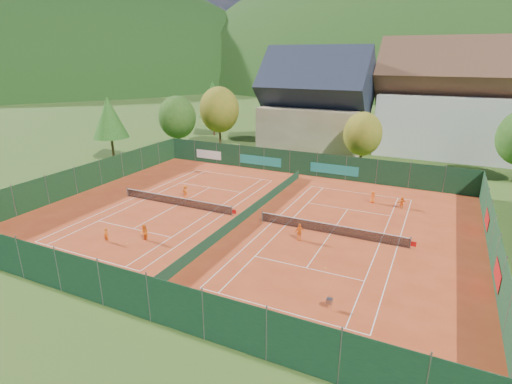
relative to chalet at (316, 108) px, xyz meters
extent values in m
plane|color=#304E18|center=(3.00, -30.00, -6.64)|extent=(600.00, 600.00, 0.00)
cube|color=#AD3919|center=(3.00, -30.00, -6.62)|extent=(40.00, 32.00, 0.01)
cube|color=white|center=(-5.00, -18.12, -6.61)|extent=(10.97, 0.06, 0.00)
cube|color=white|center=(-5.00, -41.88, -6.61)|extent=(10.97, 0.06, 0.00)
cube|color=white|center=(-10.48, -30.00, -6.61)|extent=(0.06, 23.77, 0.00)
cube|color=white|center=(0.49, -30.00, -6.61)|extent=(0.06, 23.77, 0.00)
cube|color=white|center=(-9.12, -30.00, -6.61)|extent=(0.06, 23.77, 0.00)
cube|color=white|center=(-0.88, -30.00, -6.61)|extent=(0.06, 23.77, 0.00)
cube|color=white|center=(-5.00, -23.60, -6.61)|extent=(8.23, 0.06, 0.00)
cube|color=white|center=(-5.00, -36.40, -6.61)|extent=(8.23, 0.06, 0.00)
cube|color=white|center=(-5.00, -30.00, -6.61)|extent=(0.06, 12.80, 0.00)
cube|color=white|center=(11.00, -18.12, -6.61)|extent=(10.97, 0.06, 0.00)
cube|color=white|center=(11.00, -41.88, -6.61)|extent=(10.97, 0.06, 0.00)
cube|color=white|center=(5.51, -30.00, -6.61)|extent=(0.06, 23.77, 0.00)
cube|color=white|center=(16.48, -30.00, -6.61)|extent=(0.06, 23.77, 0.00)
cube|color=white|center=(6.88, -30.00, -6.61)|extent=(0.06, 23.77, 0.00)
cube|color=white|center=(15.12, -30.00, -6.61)|extent=(0.06, 23.77, 0.00)
cube|color=white|center=(11.00, -23.60, -6.61)|extent=(8.23, 0.06, 0.00)
cube|color=white|center=(11.00, -36.40, -6.61)|extent=(8.23, 0.06, 0.00)
cube|color=white|center=(11.00, -30.00, -6.61)|extent=(0.06, 12.80, 0.00)
cylinder|color=#59595B|center=(-11.40, -30.00, -6.11)|extent=(0.10, 0.10, 1.02)
cylinder|color=#59595B|center=(1.40, -30.00, -6.11)|extent=(0.10, 0.10, 1.02)
cube|color=black|center=(-5.00, -30.00, -6.16)|extent=(12.80, 0.02, 0.86)
cube|color=white|center=(-5.00, -30.00, -5.73)|extent=(12.80, 0.04, 0.06)
cube|color=red|center=(1.65, -30.00, -6.17)|extent=(0.40, 0.04, 0.40)
cylinder|color=#59595B|center=(4.60, -30.00, -6.11)|extent=(0.10, 0.10, 1.02)
cylinder|color=#59595B|center=(17.40, -30.00, -6.11)|extent=(0.10, 0.10, 1.02)
cube|color=black|center=(11.00, -30.00, -6.16)|extent=(12.80, 0.02, 0.86)
cube|color=white|center=(11.00, -30.00, -5.73)|extent=(12.80, 0.04, 0.06)
cube|color=red|center=(17.65, -30.00, -6.17)|extent=(0.40, 0.04, 0.40)
cube|color=#163C25|center=(3.00, -30.00, -6.12)|extent=(0.03, 28.80, 1.00)
cube|color=#13341E|center=(3.00, -14.00, -5.12)|extent=(40.00, 0.04, 3.00)
cube|color=teal|center=(-3.00, -14.06, -5.42)|extent=(6.00, 0.03, 1.20)
cube|color=teal|center=(7.00, -14.06, -5.42)|extent=(6.00, 0.03, 1.20)
cube|color=silver|center=(-11.00, -14.06, -5.42)|extent=(4.00, 0.03, 1.20)
cube|color=#12331E|center=(3.00, -46.00, -5.12)|extent=(40.00, 0.04, 3.00)
cube|color=#14381B|center=(-17.00, -30.00, -5.12)|extent=(0.04, 32.00, 3.00)
cube|color=#143920|center=(23.00, -30.00, -5.12)|extent=(0.04, 32.00, 3.00)
cube|color=#B21414|center=(22.94, -34.00, -5.42)|extent=(0.03, 3.00, 1.20)
cube|color=#B21414|center=(22.94, -24.00, -5.42)|extent=(0.03, 3.00, 1.20)
cube|color=#C3B18A|center=(0.00, 0.00, -3.12)|extent=(15.00, 12.00, 7.00)
cube|color=#1E2333|center=(0.00, 0.00, 3.38)|extent=(16.20, 12.00, 12.00)
cube|color=silver|center=(19.00, 6.00, -2.12)|extent=(20.00, 11.00, 9.00)
cube|color=brown|center=(19.00, 6.00, 5.13)|extent=(21.60, 11.00, 11.00)
cylinder|color=#4A331A|center=(-19.00, -10.00, -5.22)|extent=(0.36, 0.36, 2.80)
ellipsoid|color=#285117|center=(-19.00, -10.00, -1.22)|extent=(5.72, 5.72, 6.58)
cylinder|color=#49321A|center=(-15.00, -4.00, -5.05)|extent=(0.36, 0.36, 3.15)
ellipsoid|color=olive|center=(-15.00, -4.00, -0.55)|extent=(6.44, 6.44, 7.40)
cylinder|color=#4B2C1B|center=(-21.00, 4.00, -4.87)|extent=(0.36, 0.36, 3.50)
cone|color=#1D5418|center=(-21.00, 4.00, 0.13)|extent=(5.60, 5.60, 6.50)
cylinder|color=#4D341B|center=(9.00, -8.00, -5.40)|extent=(0.36, 0.36, 2.45)
ellipsoid|color=olive|center=(9.00, -8.00, -1.90)|extent=(5.01, 5.01, 5.76)
cylinder|color=#4B351B|center=(-25.00, -18.00, -5.05)|extent=(0.36, 0.36, 3.15)
cone|color=#245A19|center=(-25.00, -18.00, -0.55)|extent=(5.04, 5.04, 5.85)
ellipsoid|color=black|center=(13.00, 270.00, -48.97)|extent=(440.00, 440.00, 242.00)
ellipsoid|color=black|center=(-217.00, 130.00, -42.32)|extent=(340.00, 340.00, 204.00)
cylinder|color=slate|center=(13.63, -40.60, -6.22)|extent=(0.02, 0.02, 0.80)
cylinder|color=slate|center=(13.93, -40.60, -6.22)|extent=(0.02, 0.02, 0.80)
cylinder|color=slate|center=(13.63, -40.30, -6.22)|extent=(0.02, 0.02, 0.80)
cylinder|color=slate|center=(13.93, -40.30, -6.22)|extent=(0.02, 0.02, 0.80)
cube|color=slate|center=(13.78, -40.45, -6.07)|extent=(0.34, 0.34, 0.30)
ellipsoid|color=#CCD833|center=(13.78, -40.45, -6.04)|extent=(0.28, 0.28, 0.16)
sphere|color=#CCD833|center=(-3.36, -38.96, -6.59)|extent=(0.07, 0.07, 0.07)
sphere|color=#CCD833|center=(7.76, -42.99, -6.59)|extent=(0.07, 0.07, 0.07)
sphere|color=#CCD833|center=(4.29, -26.02, -6.59)|extent=(0.07, 0.07, 0.07)
sphere|color=#CCD833|center=(-0.62, -19.73, -6.59)|extent=(0.07, 0.07, 0.07)
sphere|color=#CCD833|center=(12.24, -35.83, -6.59)|extent=(0.07, 0.07, 0.07)
imported|color=orange|center=(-5.13, -39.36, -6.02)|extent=(0.45, 0.31, 1.20)
imported|color=orange|center=(-2.42, -37.88, -5.90)|extent=(0.83, 0.73, 1.45)
imported|color=orange|center=(-5.47, -27.73, -5.92)|extent=(1.04, 0.81, 1.41)
imported|color=orange|center=(8.98, -32.33, -5.88)|extent=(0.86, 0.88, 1.48)
imported|color=#FF5F16|center=(12.88, -20.70, -5.99)|extent=(0.68, 0.51, 1.27)
imported|color=orange|center=(15.77, -21.03, -6.03)|extent=(1.04, 1.02, 1.19)
camera|label=1|loc=(18.56, -60.84, 7.87)|focal=28.00mm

